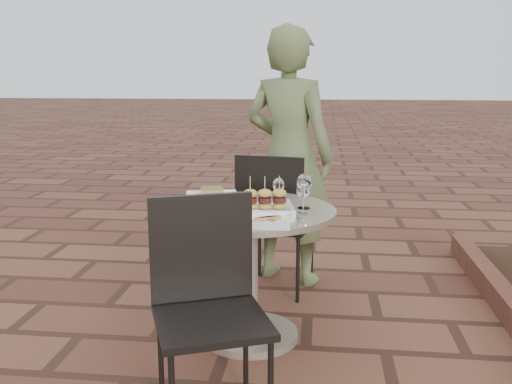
# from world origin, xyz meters

# --- Properties ---
(ground) EXTENTS (60.00, 60.00, 0.00)m
(ground) POSITION_xyz_m (0.00, 0.00, 0.00)
(ground) COLOR brown
(ground) RESTS_ON ground
(cafe_table) EXTENTS (0.90, 0.90, 0.73)m
(cafe_table) POSITION_xyz_m (0.11, 0.09, 0.48)
(cafe_table) COLOR gray
(cafe_table) RESTS_ON ground
(chair_far) EXTENTS (0.52, 0.52, 0.93)m
(chair_far) POSITION_xyz_m (0.18, 0.75, 0.55)
(chair_far) COLOR black
(chair_far) RESTS_ON ground
(chair_near) EXTENTS (0.57, 0.57, 0.93)m
(chair_near) POSITION_xyz_m (0.02, -0.61, 0.55)
(chair_near) COLOR black
(chair_near) RESTS_ON ground
(diner) EXTENTS (0.75, 0.63, 1.74)m
(diner) POSITION_xyz_m (0.26, 1.05, 0.87)
(diner) COLOR #515F34
(diner) RESTS_ON ground
(plate_salmon) EXTENTS (0.34, 0.34, 0.08)m
(plate_salmon) POSITION_xyz_m (-0.12, 0.24, 0.75)
(plate_salmon) COLOR white
(plate_salmon) RESTS_ON cafe_table
(plate_sliders) EXTENTS (0.33, 0.33, 0.19)m
(plate_sliders) POSITION_xyz_m (0.19, 0.03, 0.77)
(plate_sliders) COLOR white
(plate_sliders) RESTS_ON cafe_table
(plate_tuna) EXTENTS (0.26, 0.26, 0.03)m
(plate_tuna) POSITION_xyz_m (0.22, -0.19, 0.75)
(plate_tuna) COLOR white
(plate_tuna) RESTS_ON cafe_table
(wine_glass_right) EXTENTS (0.07, 0.07, 0.17)m
(wine_glass_right) POSITION_xyz_m (0.39, 0.01, 0.85)
(wine_glass_right) COLOR white
(wine_glass_right) RESTS_ON cafe_table
(wine_glass_mid) EXTENTS (0.06, 0.06, 0.15)m
(wine_glass_mid) POSITION_xyz_m (0.25, 0.20, 0.83)
(wine_glass_mid) COLOR white
(wine_glass_mid) RESTS_ON cafe_table
(wine_glass_far) EXTENTS (0.08, 0.08, 0.19)m
(wine_glass_far) POSITION_xyz_m (0.39, 0.13, 0.86)
(wine_glass_far) COLOR white
(wine_glass_far) RESTS_ON cafe_table
(steel_ramekin) EXTENTS (0.07, 0.07, 0.04)m
(steel_ramekin) POSITION_xyz_m (-0.15, 0.22, 0.75)
(steel_ramekin) COLOR silver
(steel_ramekin) RESTS_ON cafe_table
(cutlery_set) EXTENTS (0.11, 0.19, 0.00)m
(cutlery_set) POSITION_xyz_m (0.37, -0.14, 0.73)
(cutlery_set) COLOR silver
(cutlery_set) RESTS_ON cafe_table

